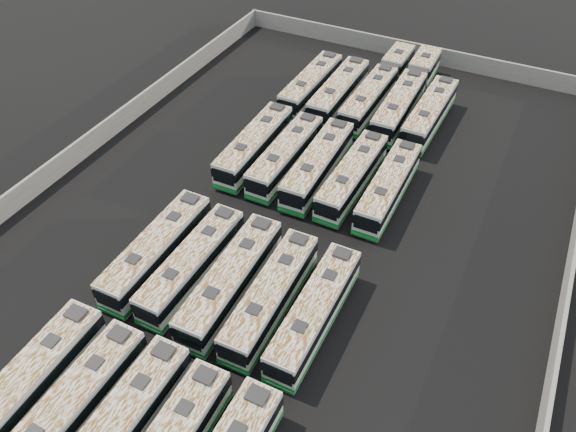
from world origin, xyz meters
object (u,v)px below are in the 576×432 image
object	(u,v)px
bus_front_far_left	(28,386)
bus_midback_center	(318,165)
bus_back_right	(408,93)
bus_midfront_far_right	(315,312)
bus_back_left	(338,92)
bus_midfront_left	(192,264)
bus_back_far_left	(311,85)
bus_back_far_right	(429,114)
bus_midfront_far_left	(157,250)
bus_midback_far_left	(255,145)
bus_midfront_right	(271,296)
bus_midback_left	(286,156)
bus_midback_far_right	(388,187)
bus_front_center	(118,430)
bus_midfront_center	(231,281)
bus_midback_right	(352,176)
bus_front_left	(72,408)
bus_back_center	(378,86)

from	to	relation	value
bus_front_far_left	bus_midback_center	size ratio (longest dim) A/B	1.00
bus_front_far_left	bus_back_right	xyz separation A→B (m)	(10.27, 45.25, 0.01)
bus_midfront_far_right	bus_back_left	distance (m)	30.48
bus_midfront_left	bus_back_far_left	distance (m)	29.02
bus_midfront_far_right	bus_midback_center	bearing A→B (deg)	113.39
bus_back_far_right	bus_midfront_far_right	bearing A→B (deg)	-88.60
bus_midfront_far_left	bus_midback_far_left	size ratio (longest dim) A/B	0.99
bus_midfront_right	bus_back_far_right	distance (m)	29.17
bus_midfront_left	bus_back_left	size ratio (longest dim) A/B	0.96
bus_midback_left	bus_back_far_left	bearing A→B (deg)	104.80
bus_midback_far_right	bus_back_far_left	bearing A→B (deg)	135.67
bus_front_center	bus_midfront_center	distance (m)	12.93
bus_midfront_center	bus_back_left	bearing A→B (deg)	95.49
bus_midfront_far_left	bus_midback_right	distance (m)	18.58
bus_front_far_left	bus_midfront_far_left	size ratio (longest dim) A/B	1.01
bus_front_far_left	bus_midback_right	world-z (taller)	bus_front_far_left
bus_front_far_left	bus_back_far_left	distance (m)	42.14
bus_front_center	bus_midfront_left	distance (m)	13.54
bus_midback_far_left	bus_back_far_right	size ratio (longest dim) A/B	1.00
bus_midfront_center	bus_back_far_left	world-z (taller)	bus_midfront_center
bus_front_left	bus_back_center	bearing A→B (deg)	85.93
bus_midfront_right	bus_midback_far_right	size ratio (longest dim) A/B	1.01
bus_midback_far_left	bus_midback_far_right	xyz separation A→B (m)	(13.67, -0.21, -0.06)
bus_midback_right	bus_back_far_left	size ratio (longest dim) A/B	0.98
bus_midfront_center	bus_back_center	bearing A→B (deg)	88.57
bus_midfront_center	bus_back_far_right	bearing A→B (deg)	75.57
bus_midfront_far_right	bus_back_left	size ratio (longest dim) A/B	0.96
bus_midfront_center	bus_back_right	size ratio (longest dim) A/B	0.65
bus_midback_far_left	bus_midback_right	world-z (taller)	bus_midback_far_left
bus_midfront_far_right	bus_back_far_left	xyz separation A→B (m)	(-13.62, 28.81, 0.03)
bus_midfront_far_left	bus_back_center	distance (m)	32.65
bus_midfront_far_right	bus_midback_far_right	world-z (taller)	bus_midfront_far_right
bus_midfront_center	bus_midback_center	size ratio (longest dim) A/B	1.01
bus_midback_right	bus_back_center	size ratio (longest dim) A/B	0.64
bus_front_far_left	bus_midback_center	bearing A→B (deg)	75.52
bus_midback_far_left	bus_midback_right	size ratio (longest dim) A/B	1.03
bus_front_center	bus_midfront_center	xyz separation A→B (m)	(0.01, 12.93, 0.03)
bus_front_center	bus_midback_left	size ratio (longest dim) A/B	1.02
bus_front_center	bus_midfront_center	bearing A→B (deg)	89.64
bus_back_far_left	bus_midfront_center	bearing A→B (deg)	-76.06
bus_midback_center	bus_midfront_right	bearing A→B (deg)	-79.18
bus_midback_left	bus_back_right	xyz separation A→B (m)	(6.79, 16.30, 0.05)
bus_midfront_left	bus_midback_far_left	world-z (taller)	bus_midback_far_left
bus_midback_far_left	bus_midback_center	bearing A→B (deg)	-1.84
bus_midfront_far_left	bus_front_center	bearing A→B (deg)	-62.91
bus_midfront_far_right	bus_back_left	world-z (taller)	bus_back_left
bus_midfront_left	bus_midback_right	size ratio (longest dim) A/B	0.99
bus_midback_far_left	bus_midback_center	xyz separation A→B (m)	(6.77, -0.09, 0.01)
bus_front_left	bus_back_right	bearing A→B (deg)	81.71
bus_front_left	bus_front_center	size ratio (longest dim) A/B	0.99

